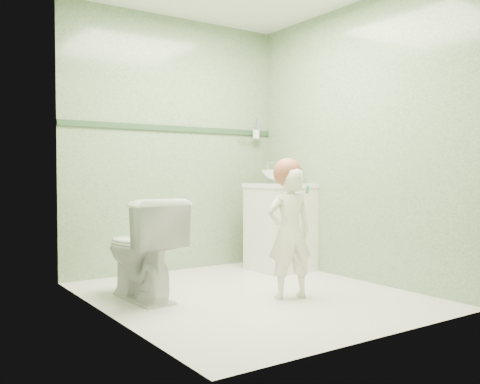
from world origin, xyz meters
TOP-DOWN VIEW (x-y plane):
  - ground at (0.00, 0.00)m, footprint 2.50×2.50m
  - room_shell at (0.00, 0.00)m, footprint 2.50×2.54m
  - trim_stripe at (0.00, 1.24)m, footprint 2.20×0.02m
  - vanity at (0.84, 0.70)m, footprint 0.52×0.50m
  - counter at (0.84, 0.70)m, footprint 0.54×0.52m
  - basin at (0.84, 0.70)m, footprint 0.37×0.37m
  - faucet at (0.84, 0.89)m, footprint 0.03×0.13m
  - cup_holder at (0.89, 1.18)m, footprint 0.26×0.07m
  - toilet at (-0.74, 0.34)m, footprint 0.45×0.75m
  - toddler at (0.18, -0.23)m, footprint 0.40×0.31m
  - hair_cap at (0.18, -0.21)m, footprint 0.21×0.21m
  - teal_toothbrush at (0.22, -0.37)m, footprint 0.11×0.14m

SIDE VIEW (x-z plane):
  - ground at x=0.00m, z-range 0.00..0.00m
  - toilet at x=-0.74m, z-range 0.00..0.75m
  - vanity at x=0.84m, z-range 0.00..0.80m
  - toddler at x=0.18m, z-range 0.00..0.97m
  - counter at x=0.84m, z-range 0.79..0.83m
  - teal_toothbrush at x=0.22m, z-range 0.77..0.85m
  - basin at x=0.84m, z-range 0.83..0.96m
  - hair_cap at x=0.18m, z-range 0.82..1.04m
  - faucet at x=0.84m, z-range 0.88..1.06m
  - room_shell at x=0.00m, z-range 0.00..2.40m
  - cup_holder at x=0.89m, z-range 1.22..1.43m
  - trim_stripe at x=0.00m, z-range 1.33..1.38m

